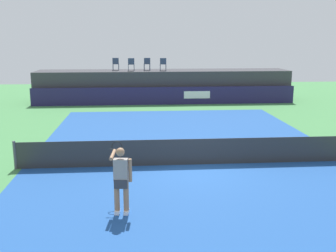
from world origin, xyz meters
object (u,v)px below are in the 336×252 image
spectator_chair_far_left (116,63)px  spectator_chair_center (147,63)px  spectator_chair_right (163,64)px  spectator_chair_left (131,64)px  net_post_near (15,155)px  tennis_player (121,178)px  tennis_ball (115,166)px

spectator_chair_far_left → spectator_chair_center: same height
spectator_chair_far_left → spectator_chair_right: size_ratio=1.00×
spectator_chair_left → net_post_near: size_ratio=0.89×
net_post_near → tennis_player: 5.49m
tennis_player → tennis_ball: 4.04m
spectator_chair_left → tennis_player: spectator_chair_left is taller
spectator_chair_center → tennis_ball: 15.64m
tennis_ball → spectator_chair_center: bearing=84.0°
spectator_chair_far_left → spectator_chair_left: same height
spectator_chair_left → tennis_ball: (-0.47, -15.00, -2.66)m
tennis_player → net_post_near: bearing=134.0°
net_post_near → spectator_chair_left: bearing=75.3°
spectator_chair_right → net_post_near: 16.34m
spectator_chair_center → spectator_chair_right: 1.18m
spectator_chair_left → spectator_chair_center: bearing=16.1°
spectator_chair_right → tennis_ball: bearing=-100.3°
spectator_chair_far_left → tennis_ball: 15.73m
spectator_chair_right → tennis_player: size_ratio=0.50×
net_post_near → spectator_chair_right: bearing=67.6°
spectator_chair_left → tennis_ball: spectator_chair_left is taller
spectator_chair_far_left → spectator_chair_left: size_ratio=1.00×
spectator_chair_far_left → tennis_player: (0.99, -19.41, -1.73)m
spectator_chair_left → spectator_chair_right: same height
spectator_chair_right → tennis_player: bearing=-97.2°
spectator_chair_far_left → spectator_chair_left: (1.11, -0.50, 0.00)m
spectator_chair_far_left → net_post_near: spectator_chair_far_left is taller
spectator_chair_right → net_post_near: (-6.17, -14.97, -2.19)m
net_post_near → tennis_ball: net_post_near is taller
spectator_chair_center → net_post_near: bearing=-108.2°
spectator_chair_left → spectator_chair_center: 1.17m
spectator_chair_center → net_post_near: 16.26m
spectator_chair_center → tennis_ball: size_ratio=13.06×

